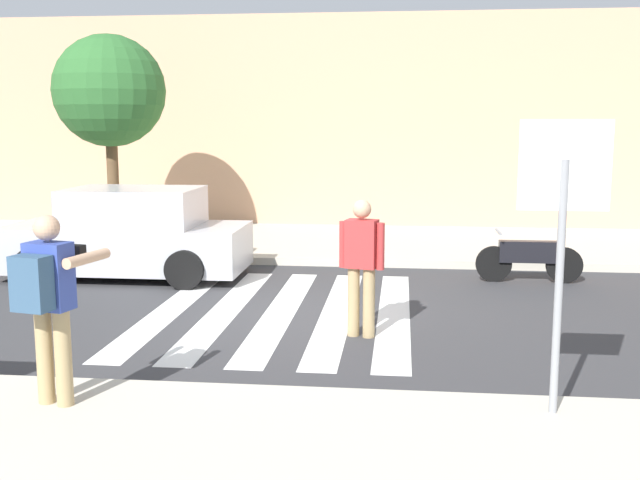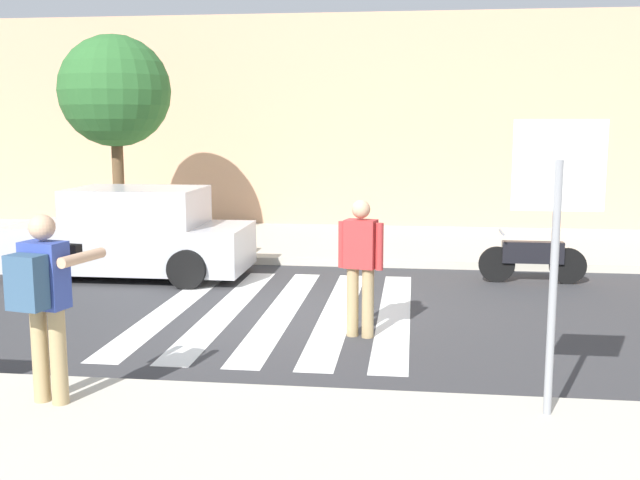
# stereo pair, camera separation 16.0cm
# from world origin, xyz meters

# --- Properties ---
(ground_plane) EXTENTS (120.00, 120.00, 0.00)m
(ground_plane) POSITION_xyz_m (0.00, 0.00, 0.00)
(ground_plane) COLOR #38383A
(sidewalk_far) EXTENTS (60.00, 4.80, 0.14)m
(sidewalk_far) POSITION_xyz_m (0.00, 6.00, 0.07)
(sidewalk_far) COLOR beige
(sidewalk_far) RESTS_ON ground
(building_facade_far) EXTENTS (56.00, 4.00, 5.27)m
(building_facade_far) POSITION_xyz_m (0.00, 10.40, 2.64)
(building_facade_far) COLOR tan
(building_facade_far) RESTS_ON ground
(crosswalk_stripe_0) EXTENTS (0.44, 5.20, 0.01)m
(crosswalk_stripe_0) POSITION_xyz_m (-1.60, 0.20, 0.00)
(crosswalk_stripe_0) COLOR silver
(crosswalk_stripe_0) RESTS_ON ground
(crosswalk_stripe_1) EXTENTS (0.44, 5.20, 0.01)m
(crosswalk_stripe_1) POSITION_xyz_m (-0.80, 0.20, 0.00)
(crosswalk_stripe_1) COLOR silver
(crosswalk_stripe_1) RESTS_ON ground
(crosswalk_stripe_2) EXTENTS (0.44, 5.20, 0.01)m
(crosswalk_stripe_2) POSITION_xyz_m (0.00, 0.20, 0.00)
(crosswalk_stripe_2) COLOR silver
(crosswalk_stripe_2) RESTS_ON ground
(crosswalk_stripe_3) EXTENTS (0.44, 5.20, 0.01)m
(crosswalk_stripe_3) POSITION_xyz_m (0.80, 0.20, 0.00)
(crosswalk_stripe_3) COLOR silver
(crosswalk_stripe_3) RESTS_ON ground
(crosswalk_stripe_4) EXTENTS (0.44, 5.20, 0.01)m
(crosswalk_stripe_4) POSITION_xyz_m (1.60, 0.20, 0.00)
(crosswalk_stripe_4) COLOR silver
(crosswalk_stripe_4) RESTS_ON ground
(stop_sign) EXTENTS (0.76, 0.08, 2.54)m
(stop_sign) POSITION_xyz_m (3.03, -3.60, 1.99)
(stop_sign) COLOR gray
(stop_sign) RESTS_ON sidewalk_near
(photographer_with_backpack) EXTENTS (0.69, 0.92, 1.72)m
(photographer_with_backpack) POSITION_xyz_m (-1.40, -3.91, 1.17)
(photographer_with_backpack) COLOR tan
(photographer_with_backpack) RESTS_ON sidewalk_near
(pedestrian_crossing) EXTENTS (0.57, 0.32, 1.72)m
(pedestrian_crossing) POSITION_xyz_m (1.20, -0.94, 0.97)
(pedestrian_crossing) COLOR tan
(pedestrian_crossing) RESTS_ON ground
(parked_car_silver) EXTENTS (4.10, 1.92, 1.55)m
(parked_car_silver) POSITION_xyz_m (-3.00, 2.30, 0.73)
(parked_car_silver) COLOR #B7BABF
(parked_car_silver) RESTS_ON ground
(motorcycle) EXTENTS (1.76, 0.60, 0.87)m
(motorcycle) POSITION_xyz_m (3.82, 2.60, 0.41)
(motorcycle) COLOR black
(motorcycle) RESTS_ON ground
(street_tree_west) EXTENTS (2.30, 2.30, 4.32)m
(street_tree_west) POSITION_xyz_m (-4.34, 5.06, 3.28)
(street_tree_west) COLOR brown
(street_tree_west) RESTS_ON sidewalk_far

